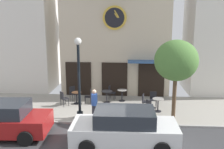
% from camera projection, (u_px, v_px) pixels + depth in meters
% --- Properties ---
extents(ground_plane, '(27.74, 11.62, 0.13)m').
position_uv_depth(ground_plane, '(98.00, 132.00, 11.58)').
color(ground_plane, '#9E998E').
extents(clock_building, '(7.44, 4.17, 9.68)m').
position_uv_depth(clock_building, '(116.00, 21.00, 17.50)').
color(clock_building, beige).
rests_on(clock_building, ground_plane).
extents(street_lamp, '(0.36, 0.36, 4.24)m').
position_uv_depth(street_lamp, '(79.00, 79.00, 12.72)').
color(street_lamp, black).
rests_on(street_lamp, ground_plane).
extents(street_tree, '(2.15, 1.93, 4.17)m').
position_uv_depth(street_tree, '(176.00, 61.00, 12.17)').
color(street_tree, brown).
rests_on(street_tree, ground_plane).
extents(cafe_table_center_left, '(0.61, 0.61, 0.74)m').
position_uv_depth(cafe_table_center_left, '(76.00, 96.00, 15.39)').
color(cafe_table_center_left, black).
rests_on(cafe_table_center_left, ground_plane).
extents(cafe_table_leftmost, '(0.70, 0.70, 0.76)m').
position_uv_depth(cafe_table_leftmost, '(107.00, 94.00, 15.56)').
color(cafe_table_leftmost, black).
rests_on(cafe_table_leftmost, ground_plane).
extents(cafe_table_rightmost, '(0.60, 0.60, 0.75)m').
position_uv_depth(cafe_table_rightmost, '(122.00, 94.00, 15.89)').
color(cafe_table_rightmost, black).
rests_on(cafe_table_rightmost, ground_plane).
extents(cafe_table_center, '(0.63, 0.63, 0.76)m').
position_uv_depth(cafe_table_center, '(158.00, 103.00, 14.02)').
color(cafe_table_center, black).
rests_on(cafe_table_center, ground_plane).
extents(cafe_chair_by_entrance, '(0.49, 0.49, 0.90)m').
position_uv_depth(cafe_chair_by_entrance, '(145.00, 100.00, 14.40)').
color(cafe_chair_by_entrance, black).
rests_on(cafe_chair_by_entrance, ground_plane).
extents(cafe_chair_corner, '(0.56, 0.56, 0.90)m').
position_uv_depth(cafe_chair_corner, '(73.00, 92.00, 16.08)').
color(cafe_chair_corner, black).
rests_on(cafe_chair_corner, ground_plane).
extents(cafe_chair_under_awning, '(0.46, 0.46, 0.90)m').
position_uv_depth(cafe_chair_under_awning, '(111.00, 91.00, 16.25)').
color(cafe_chair_under_awning, black).
rests_on(cafe_chair_under_awning, ground_plane).
extents(cafe_chair_near_lamp, '(0.57, 0.57, 0.90)m').
position_uv_depth(cafe_chair_near_lamp, '(63.00, 98.00, 14.94)').
color(cafe_chair_near_lamp, black).
rests_on(cafe_chair_near_lamp, ground_plane).
extents(cafe_chair_facing_street, '(0.44, 0.44, 0.90)m').
position_uv_depth(cafe_chair_facing_street, '(89.00, 96.00, 15.35)').
color(cafe_chair_facing_street, black).
rests_on(cafe_chair_facing_street, ground_plane).
extents(cafe_chair_facing_wall, '(0.56, 0.56, 0.90)m').
position_uv_depth(cafe_chair_facing_wall, '(150.00, 107.00, 13.37)').
color(cafe_chair_facing_wall, black).
rests_on(cafe_chair_facing_wall, ground_plane).
extents(cafe_chair_outer, '(0.40, 0.40, 0.90)m').
position_uv_depth(cafe_chair_outer, '(153.00, 98.00, 14.85)').
color(cafe_chair_outer, black).
rests_on(cafe_chair_outer, ground_plane).
extents(pedestrian_blue, '(0.39, 0.39, 1.67)m').
position_uv_depth(pedestrian_blue, '(94.00, 105.00, 12.63)').
color(pedestrian_blue, '#2D2D38').
rests_on(pedestrian_blue, ground_plane).
extents(parked_car_red, '(4.38, 2.19, 1.55)m').
position_uv_depth(parked_car_red, '(0.00, 120.00, 11.01)').
color(parked_car_red, maroon).
rests_on(parked_car_red, ground_plane).
extents(parked_car_white, '(4.32, 2.05, 1.55)m').
position_uv_depth(parked_car_white, '(125.00, 128.00, 10.15)').
color(parked_car_white, white).
rests_on(parked_car_white, ground_plane).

